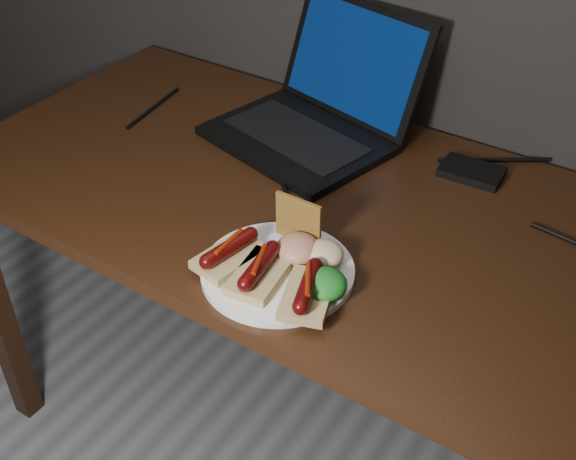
{
  "coord_description": "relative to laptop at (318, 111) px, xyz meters",
  "views": [
    {
      "loc": [
        0.58,
        0.45,
        1.51
      ],
      "look_at": [
        0.08,
        1.19,
        0.82
      ],
      "focal_mm": 45.0,
      "sensor_mm": 36.0,
      "label": 1
    }
  ],
  "objects": [
    {
      "name": "salad_greens",
      "position": [
        0.28,
        -0.43,
        -0.02
      ],
      "size": [
        0.07,
        0.07,
        0.04
      ],
      "primitive_type": "ellipsoid",
      "color": "#105115",
      "rests_on": "plate"
    },
    {
      "name": "plate",
      "position": [
        0.18,
        -0.42,
        -0.05
      ],
      "size": [
        0.3,
        0.3,
        0.01
      ],
      "primitive_type": "cylinder",
      "rotation": [
        0.0,
        0.0,
        -0.26
      ],
      "color": "white",
      "rests_on": "desk"
    },
    {
      "name": "coleslaw_mound",
      "position": [
        0.24,
        -0.36,
        -0.02
      ],
      "size": [
        0.06,
        0.06,
        0.04
      ],
      "primitive_type": "ellipsoid",
      "color": "beige",
      "rests_on": "plate"
    },
    {
      "name": "desk",
      "position": [
        0.1,
        -0.2,
        -0.14
      ],
      "size": [
        1.4,
        0.7,
        0.75
      ],
      "color": "#351B0D",
      "rests_on": "ground"
    },
    {
      "name": "bread_sausage_right",
      "position": [
        0.26,
        -0.45,
        -0.02
      ],
      "size": [
        0.1,
        0.13,
        0.04
      ],
      "color": "tan",
      "rests_on": "plate"
    },
    {
      "name": "hard_drive",
      "position": [
        0.33,
        0.03,
        -0.05
      ],
      "size": [
        0.12,
        0.08,
        0.02
      ],
      "primitive_type": "cube",
      "rotation": [
        0.0,
        0.0,
        0.06
      ],
      "color": "black",
      "rests_on": "desk"
    },
    {
      "name": "salsa_mound",
      "position": [
        0.2,
        -0.38,
        -0.02
      ],
      "size": [
        0.07,
        0.07,
        0.04
      ],
      "primitive_type": "ellipsoid",
      "color": "maroon",
      "rests_on": "plate"
    },
    {
      "name": "crispbread",
      "position": [
        0.17,
        -0.34,
        0.0
      ],
      "size": [
        0.08,
        0.01,
        0.08
      ],
      "primitive_type": "cube",
      "color": "#A06B2C",
      "rests_on": "plate"
    },
    {
      "name": "bread_sausage_left",
      "position": [
        0.11,
        -0.45,
        -0.02
      ],
      "size": [
        0.09,
        0.13,
        0.04
      ],
      "color": "tan",
      "rests_on": "plate"
    },
    {
      "name": "laptop",
      "position": [
        0.0,
        0.0,
        0.0
      ],
      "size": [
        0.42,
        0.41,
        0.25
      ],
      "color": "black",
      "rests_on": "desk"
    },
    {
      "name": "desk_cables",
      "position": [
        0.12,
        -0.06,
        -0.05
      ],
      "size": [
        1.0,
        0.42,
        0.01
      ],
      "color": "black",
      "rests_on": "desk"
    },
    {
      "name": "bread_sausage_center",
      "position": [
        0.18,
        -0.45,
        -0.02
      ],
      "size": [
        0.09,
        0.12,
        0.04
      ],
      "color": "tan",
      "rests_on": "plate"
    }
  ]
}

